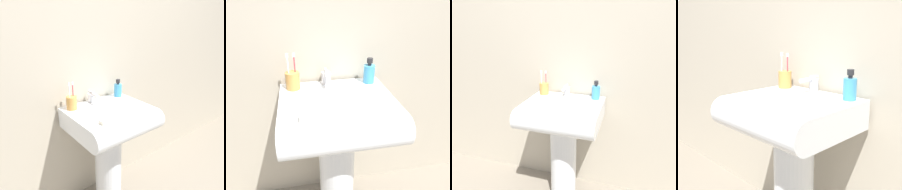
# 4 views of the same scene
# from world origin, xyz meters

# --- Properties ---
(wall_back) EXTENTS (5.00, 0.05, 2.40)m
(wall_back) POSITION_xyz_m (0.00, 0.26, 1.20)
(wall_back) COLOR #B7AD99
(wall_back) RESTS_ON ground
(sink_basin) EXTENTS (0.56, 0.50, 0.14)m
(sink_basin) POSITION_xyz_m (0.00, -0.05, 0.77)
(sink_basin) COLOR white
(sink_basin) RESTS_ON sink_pedestal
(faucet) EXTENTS (0.05, 0.13, 0.08)m
(faucet) POSITION_xyz_m (-0.03, 0.16, 0.88)
(faucet) COLOR silver
(faucet) RESTS_ON sink_basin
(toothbrush_cup) EXTENTS (0.07, 0.07, 0.20)m
(toothbrush_cup) POSITION_xyz_m (-0.21, 0.14, 0.89)
(toothbrush_cup) COLOR #D19347
(toothbrush_cup) RESTS_ON sink_basin
(soap_bottle) EXTENTS (0.06, 0.06, 0.14)m
(soap_bottle) POSITION_xyz_m (0.21, 0.15, 0.90)
(soap_bottle) COLOR #3F99CC
(soap_bottle) RESTS_ON sink_basin
(bar_soap) EXTENTS (0.07, 0.04, 0.02)m
(bar_soap) POSITION_xyz_m (-0.15, -0.18, 0.85)
(bar_soap) COLOR silver
(bar_soap) RESTS_ON sink_basin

